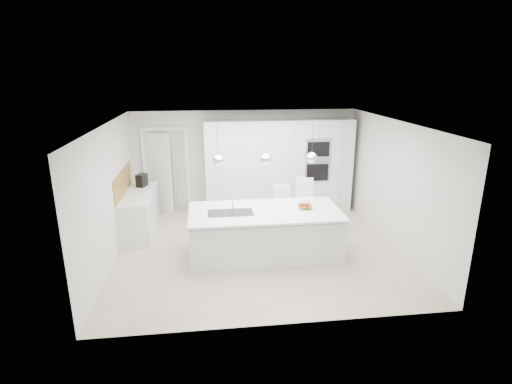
{
  "coord_description": "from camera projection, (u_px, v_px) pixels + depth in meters",
  "views": [
    {
      "loc": [
        -0.94,
        -7.24,
        3.43
      ],
      "look_at": [
        0.0,
        0.3,
        1.1
      ],
      "focal_mm": 28.0,
      "sensor_mm": 36.0,
      "label": 1
    }
  ],
  "objects": [
    {
      "name": "radiator",
      "position": [
        180.0,
        179.0,
        9.88
      ],
      "size": [
        0.32,
        0.04,
        1.4
      ],
      "primitive_type": null,
      "color": "white",
      "rests_on": "floor"
    },
    {
      "name": "hallway_door",
      "position": [
        156.0,
        174.0,
        9.73
      ],
      "size": [
        0.76,
        0.38,
        2.0
      ],
      "primitive_type": "cube",
      "rotation": [
        0.0,
        0.0,
        -0.44
      ],
      "color": "white",
      "rests_on": "floor"
    },
    {
      "name": "island_base",
      "position": [
        265.0,
        235.0,
        7.59
      ],
      "size": [
        2.8,
        1.2,
        0.86
      ],
      "primitive_type": "cube",
      "color": "silver",
      "rests_on": "floor"
    },
    {
      "name": "apple_a",
      "position": [
        302.0,
        204.0,
        7.62
      ],
      "size": [
        0.08,
        0.08,
        0.08
      ],
      "primitive_type": "sphere",
      "color": "maroon",
      "rests_on": "fruit_bowl"
    },
    {
      "name": "ceiling",
      "position": [
        258.0,
        123.0,
        7.25
      ],
      "size": [
        5.5,
        5.5,
        0.0
      ],
      "primitive_type": "plane",
      "rotation": [
        3.14,
        0.0,
        0.0
      ],
      "color": "white",
      "rests_on": "wall_back"
    },
    {
      "name": "floor",
      "position": [
        258.0,
        249.0,
        7.99
      ],
      "size": [
        5.5,
        5.5,
        0.0
      ],
      "primitive_type": "plane",
      "color": "#C1B399",
      "rests_on": "ground"
    },
    {
      "name": "pendant_mid",
      "position": [
        266.0,
        159.0,
        7.16
      ],
      "size": [
        0.2,
        0.2,
        0.2
      ],
      "primitive_type": "sphere",
      "color": "white",
      "rests_on": "ceiling"
    },
    {
      "name": "espresso_machine",
      "position": [
        142.0,
        180.0,
        9.01
      ],
      "size": [
        0.25,
        0.31,
        0.28
      ],
      "primitive_type": "cube",
      "rotation": [
        0.0,
        0.0,
        -0.35
      ],
      "color": "black",
      "rests_on": "left_worktop"
    },
    {
      "name": "tall_cabinets",
      "position": [
        279.0,
        166.0,
        9.83
      ],
      "size": [
        3.6,
        0.6,
        2.3
      ],
      "primitive_type": "cube",
      "color": "silver",
      "rests_on": "floor"
    },
    {
      "name": "island_sink",
      "position": [
        231.0,
        217.0,
        7.4
      ],
      "size": [
        0.84,
        0.44,
        0.18
      ],
      "primitive_type": null,
      "color": "#3F3F42",
      "rests_on": "island_worktop"
    },
    {
      "name": "pendant_left",
      "position": [
        218.0,
        160.0,
        7.06
      ],
      "size": [
        0.2,
        0.2,
        0.2
      ],
      "primitive_type": "sphere",
      "color": "white",
      "rests_on": "ceiling"
    },
    {
      "name": "wall_left",
      "position": [
        109.0,
        194.0,
        7.3
      ],
      "size": [
        0.0,
        5.0,
        5.0
      ],
      "primitive_type": "plane",
      "rotation": [
        1.57,
        0.0,
        1.57
      ],
      "color": "silver",
      "rests_on": "ground"
    },
    {
      "name": "pendant_right",
      "position": [
        312.0,
        158.0,
        7.26
      ],
      "size": [
        0.2,
        0.2,
        0.2
      ],
      "primitive_type": "sphere",
      "color": "white",
      "rests_on": "ceiling"
    },
    {
      "name": "left_worktop",
      "position": [
        138.0,
        194.0,
        8.58
      ],
      "size": [
        0.62,
        1.82,
        0.04
      ],
      "primitive_type": "cube",
      "color": "white",
      "rests_on": "left_base_cabinets"
    },
    {
      "name": "fruit_bowl",
      "position": [
        305.0,
        207.0,
        7.6
      ],
      "size": [
        0.32,
        0.32,
        0.07
      ],
      "primitive_type": "imported",
      "rotation": [
        0.0,
        0.0,
        -0.18
      ],
      "color": "olive",
      "rests_on": "island_worktop"
    },
    {
      "name": "island_worktop",
      "position": [
        265.0,
        211.0,
        7.5
      ],
      "size": [
        2.84,
        1.4,
        0.04
      ],
      "primitive_type": "cube",
      "color": "white",
      "rests_on": "island_base"
    },
    {
      "name": "bar_stool_right",
      "position": [
        305.0,
        207.0,
        8.63
      ],
      "size": [
        0.48,
        0.61,
        1.19
      ],
      "primitive_type": null,
      "rotation": [
        0.0,
        0.0,
        -0.18
      ],
      "color": "white",
      "rests_on": "floor"
    },
    {
      "name": "doorway_frame",
      "position": [
        166.0,
        172.0,
        9.8
      ],
      "size": [
        1.11,
        0.08,
        2.13
      ],
      "primitive_type": null,
      "color": "white",
      "rests_on": "floor"
    },
    {
      "name": "banana_bunch",
      "position": [
        306.0,
        203.0,
        7.57
      ],
      "size": [
        0.22,
        0.16,
        0.2
      ],
      "primitive_type": "torus",
      "rotation": [
        1.22,
        0.0,
        0.35
      ],
      "color": "gold",
      "rests_on": "fruit_bowl"
    },
    {
      "name": "apple_b",
      "position": [
        307.0,
        205.0,
        7.56
      ],
      "size": [
        0.09,
        0.09,
        0.09
      ],
      "primitive_type": "sphere",
      "color": "maroon",
      "rests_on": "fruit_bowl"
    },
    {
      "name": "bar_stool_left",
      "position": [
        283.0,
        212.0,
        8.45
      ],
      "size": [
        0.4,
        0.53,
        1.1
      ],
      "primitive_type": null,
      "rotation": [
        0.0,
        0.0,
        -0.07
      ],
      "color": "white",
      "rests_on": "floor"
    },
    {
      "name": "wall_back",
      "position": [
        245.0,
        161.0,
        9.99
      ],
      "size": [
        5.5,
        0.0,
        5.5
      ],
      "primitive_type": "plane",
      "rotation": [
        1.57,
        0.0,
        0.0
      ],
      "color": "silver",
      "rests_on": "ground"
    },
    {
      "name": "island_tap",
      "position": [
        232.0,
        202.0,
        7.52
      ],
      "size": [
        0.02,
        0.02,
        0.3
      ],
      "primitive_type": "cylinder",
      "color": "white",
      "rests_on": "island_worktop"
    },
    {
      "name": "apple_c",
      "position": [
        307.0,
        205.0,
        7.58
      ],
      "size": [
        0.07,
        0.07,
        0.07
      ],
      "primitive_type": "sphere",
      "color": "maroon",
      "rests_on": "fruit_bowl"
    },
    {
      "name": "oven_stack",
      "position": [
        318.0,
        160.0,
        9.58
      ],
      "size": [
        0.62,
        0.04,
        1.05
      ],
      "primitive_type": null,
      "color": "#A5A5A8",
      "rests_on": "tall_cabinets"
    },
    {
      "name": "oak_backsplash",
      "position": [
        123.0,
        182.0,
        8.46
      ],
      "size": [
        0.02,
        1.8,
        0.5
      ],
      "primitive_type": "cube",
      "color": "olive",
      "rests_on": "wall_left"
    },
    {
      "name": "left_base_cabinets",
      "position": [
        140.0,
        213.0,
        8.71
      ],
      "size": [
        0.6,
        1.8,
        0.86
      ],
      "primitive_type": "cube",
      "color": "silver",
      "rests_on": "floor"
    }
  ]
}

